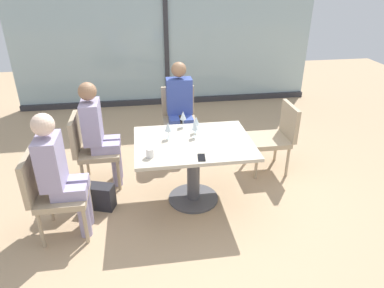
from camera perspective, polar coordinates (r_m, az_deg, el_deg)
name	(u,v)px	position (r m, az deg, el deg)	size (l,w,h in m)	color
ground_plane	(193,199)	(4.05, 0.21, -8.88)	(12.00, 12.00, 0.00)	tan
window_wall_backdrop	(166,39)	(6.56, -4.22, 16.69)	(5.40, 0.10, 2.70)	#9EB7BC
dining_table_main	(193,157)	(3.75, 0.23, -2.07)	(1.23, 0.94, 0.73)	#BCB29E
chair_far_left	(91,146)	(4.25, -16.11, -0.36)	(0.50, 0.46, 0.87)	tan
chair_near_window	(179,115)	(4.94, -2.09, 4.66)	(0.46, 0.51, 0.87)	tan
chair_side_end	(51,190)	(3.57, -21.91, -6.93)	(0.50, 0.46, 0.87)	tan
chair_far_right	(276,134)	(4.51, 13.52, 1.60)	(0.50, 0.46, 0.87)	tan
person_far_left	(98,130)	(4.15, -14.97, 2.24)	(0.39, 0.34, 1.26)	#9E93B7
person_near_window	(180,104)	(4.77, -1.98, 6.43)	(0.34, 0.39, 1.26)	#384C9E
person_side_end	(59,170)	(3.44, -20.72, -4.03)	(0.39, 0.34, 1.26)	#9E93B7
wine_glass_0	(195,126)	(3.71, 0.50, 2.95)	(0.07, 0.07, 0.18)	silver
wine_glass_1	(168,127)	(3.68, -3.90, 2.74)	(0.07, 0.07, 0.18)	silver
wine_glass_2	(196,121)	(3.82, 0.68, 3.72)	(0.07, 0.07, 0.18)	silver
wine_glass_3	(183,116)	(3.96, -1.47, 4.59)	(0.07, 0.07, 0.18)	silver
coffee_cup	(150,153)	(3.38, -6.84, -1.41)	(0.08, 0.08, 0.09)	white
cell_phone_on_table	(201,157)	(3.36, 1.55, -2.20)	(0.07, 0.14, 0.01)	black
handbag_0	(100,197)	(3.96, -14.67, -8.28)	(0.30, 0.16, 0.28)	#232328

